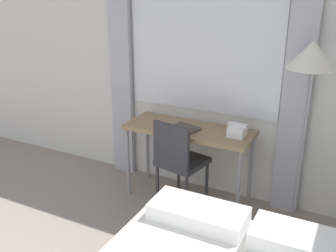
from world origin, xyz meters
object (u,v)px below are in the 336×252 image
Objects in this scene: desk_chair at (179,158)px; standing_lamp at (310,72)px; telephone at (237,130)px; desk at (189,135)px; book at (184,128)px.

desk_chair is 1.38m from standing_lamp.
desk is at bearing -179.61° from telephone.
standing_lamp reaches higher than desk.
desk is 1.37× the size of desk_chair.
standing_lamp is (1.04, 0.14, 0.89)m from desk_chair.
telephone is (0.47, 0.00, 0.13)m from desk.
standing_lamp is 5.47× the size of book.
desk_chair is at bearing -172.34° from standing_lamp.
book reaches higher than desk.
desk is 0.25m from desk_chair.
desk_chair is 0.54× the size of standing_lamp.
desk_chair is 0.29m from book.
standing_lamp reaches higher than book.
desk is 0.11m from book.
telephone is at bearing 0.39° from desk.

